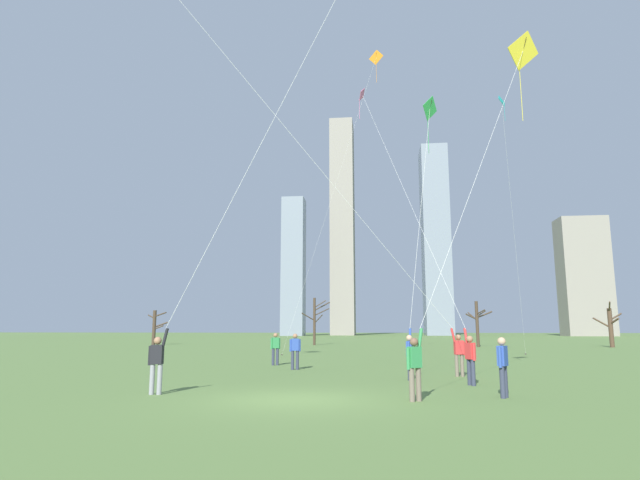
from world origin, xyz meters
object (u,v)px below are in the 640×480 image
Objects in this scene: distant_kite_drifting_right_orange at (369,82)px; bystander_far_off_by_trees at (295,349)px; bystander_strolling_midfield at (275,347)px; bare_tree_far_right_edge at (611,326)px; kite_flyer_foreground_right_green at (414,302)px; kite_flyer_midfield_right_blue at (192,290)px; kite_flyer_far_back_yellow at (450,263)px; bare_tree_center at (477,322)px; kite_flyer_midfield_center_red at (366,236)px; bystander_watching_nearby at (503,364)px; distant_kite_low_near_trees_teal at (505,138)px; bare_tree_left_of_center at (315,319)px; kite_flyer_midfield_left_pink at (444,294)px; bare_tree_rightmost at (155,326)px.

bystander_far_off_by_trees is at bearing -104.57° from distant_kite_drifting_right_orange.
bare_tree_far_right_edge reaches higher than bystander_strolling_midfield.
bystander_strolling_midfield is 0.37× the size of bare_tree_far_right_edge.
kite_flyer_foreground_right_green is 6.68m from bystander_far_off_by_trees.
kite_flyer_midfield_right_blue is 12.04m from bystander_strolling_midfield.
kite_flyer_far_back_yellow reaches higher than bare_tree_center.
kite_flyer_foreground_right_green is 7.67× the size of bystander_far_off_by_trees.
bystander_watching_nearby is (3.81, -5.21, -4.53)m from kite_flyer_midfield_center_red.
kite_flyer_far_back_yellow is 7.96× the size of bystander_watching_nearby.
bystander_watching_nearby is 14.61m from bystander_strolling_midfield.
distant_kite_low_near_trees_teal is 23.94m from bare_tree_center.
kite_flyer_midfield_right_blue is at bearing -87.84° from bare_tree_left_of_center.
bystander_watching_nearby is at bearing -105.06° from distant_kite_low_near_trees_teal.
bystander_far_off_by_trees is (-7.20, 9.02, 0.00)m from bystander_watching_nearby.
kite_flyer_midfield_left_pink is at bearing -2.70° from kite_flyer_midfield_center_red.
bystander_far_off_by_trees is (1.65, 9.10, -2.08)m from kite_flyer_midfield_right_blue.
bare_tree_left_of_center is (-9.62, 38.62, -0.29)m from kite_flyer_midfield_left_pink.
kite_flyer_midfield_right_blue is 1.11× the size of distant_kite_low_near_trees_teal.
kite_flyer_midfield_left_pink is at bearing -40.73° from bystander_strolling_midfield.
distant_kite_low_near_trees_teal is (8.88, 13.61, 8.72)m from kite_flyer_midfield_center_red.
kite_flyer_far_back_yellow is 44.76m from bare_tree_far_right_edge.
bare_tree_rightmost is at bearing 126.56° from kite_flyer_midfield_left_pink.
bare_tree_rightmost is at bearing 177.11° from bare_tree_far_right_edge.
kite_flyer_midfield_left_pink is 0.78× the size of distant_kite_drifting_right_orange.
bystander_watching_nearby is at bearing -56.03° from bare_tree_rightmost.
distant_kite_low_near_trees_teal is at bearing -93.71° from bare_tree_center.
kite_flyer_foreground_right_green reaches higher than bystander_strolling_midfield.
kite_flyer_foreground_right_green is 7.67× the size of bystander_watching_nearby.
bare_tree_left_of_center is at bearing 122.04° from distant_kite_low_near_trees_teal.
bare_tree_far_right_edge is (12.80, 0.34, -0.38)m from bare_tree_center.
bystander_watching_nearby is 1.00× the size of bystander_strolling_midfield.
bystander_watching_nearby is at bearing -99.19° from bare_tree_center.
bystander_strolling_midfield is at bearing -86.70° from bare_tree_left_of_center.
bystander_watching_nearby is 0.07× the size of distant_kite_drifting_right_orange.
kite_flyer_midfield_left_pink is 24.15m from distant_kite_drifting_right_orange.
bystander_far_off_by_trees is (-6.32, 3.94, -2.24)m from kite_flyer_midfield_left_pink.
bare_tree_far_right_edge is (29.71, -3.68, -0.76)m from bare_tree_left_of_center.
kite_flyer_far_back_yellow is 4.88m from kite_flyer_midfield_left_pink.
kite_flyer_far_back_yellow is 1.04× the size of kite_flyer_foreground_right_green.
kite_flyer_midfield_right_blue is at bearing -179.46° from bystander_watching_nearby.
bare_tree_left_of_center is (-6.69, 38.48, -2.59)m from kite_flyer_midfield_center_red.
bare_tree_center is (10.25, 17.70, -17.68)m from distant_kite_drifting_right_orange.
kite_flyer_far_back_yellow is 2.47× the size of bare_tree_left_of_center.
kite_flyer_foreground_right_green is at bearing -117.61° from distant_kite_low_near_trees_teal.
kite_flyer_foreground_right_green is at bearing -83.78° from distant_kite_drifting_right_orange.
kite_flyer_far_back_yellow is at bearing -117.25° from bare_tree_far_right_edge.
kite_flyer_foreground_right_green is 40.71m from bare_tree_far_right_edge.
kite_flyer_far_back_yellow is 10.96m from bystander_far_off_by_trees.
bare_tree_rightmost is at bearing -175.98° from bare_tree_left_of_center.
bystander_far_off_by_trees is 0.10× the size of distant_kite_low_near_trees_teal.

